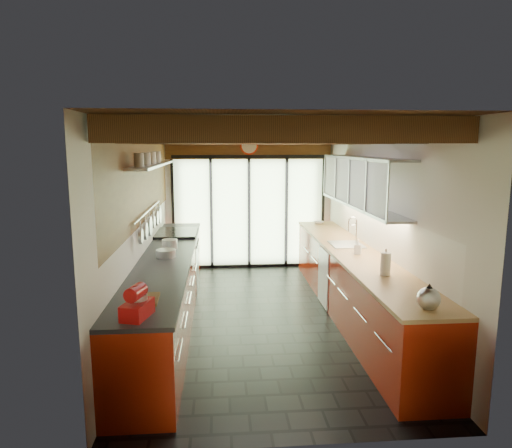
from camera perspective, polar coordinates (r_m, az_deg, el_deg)
The scene contains 18 objects.
ground at distance 6.45m, azimuth 0.75°, elevation -11.62°, with size 5.50×5.50×0.00m, color black.
room_shell at distance 6.04m, azimuth 0.79°, elevation 3.14°, with size 5.50×5.50×5.50m.
ceiling_beams at distance 6.38m, azimuth 0.48°, elevation 10.76°, with size 3.14×5.06×4.90m.
glass_door at distance 8.72m, azimuth -0.88°, elevation 5.21°, with size 2.95×0.10×2.90m.
left_counter at distance 6.31m, azimuth -10.96°, elevation -7.85°, with size 0.68×5.00×0.92m.
range_stove at distance 7.69m, azimuth -9.79°, elevation -4.53°, with size 0.66×0.90×0.97m.
right_counter at distance 6.53m, azimuth 12.05°, elevation -7.27°, with size 0.68×5.00×0.92m.
sink_assembly at distance 6.79m, azimuth 11.35°, elevation -2.26°, with size 0.45×0.52×0.43m.
upper_cabinets_right at distance 6.61m, azimuth 13.04°, elevation 5.16°, with size 0.34×3.00×3.00m.
left_wall_fixtures at distance 6.32m, azimuth -12.86°, elevation 4.54°, with size 0.28×2.60×0.96m.
stand_mixer at distance 4.02m, azimuth -14.64°, elevation -9.67°, with size 0.26×0.36×0.29m.
pot_large at distance 6.51m, azimuth -10.73°, elevation -2.49°, with size 0.21×0.21×0.14m, color silver.
pot_small at distance 6.05m, azimuth -11.19°, elevation -3.61°, with size 0.26×0.26×0.10m, color silver.
cutting_board at distance 4.43m, azimuth -13.68°, elevation -9.16°, with size 0.24×0.34×0.03m, color brown.
kettle at distance 4.36m, azimuth 20.78°, elevation -8.56°, with size 0.24×0.27×0.24m.
paper_towel at distance 5.29m, azimuth 15.89°, elevation -4.85°, with size 0.14×0.14×0.31m.
soap_bottle at distance 6.25m, azimuth 12.61°, elevation -2.80°, with size 0.09×0.09×0.20m, color silver.
bowl at distance 8.55m, azimuth 7.86°, elevation 0.18°, with size 0.18×0.18×0.05m, color silver.
Camera 1 is at (-0.57, -5.98, 2.35)m, focal length 32.00 mm.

